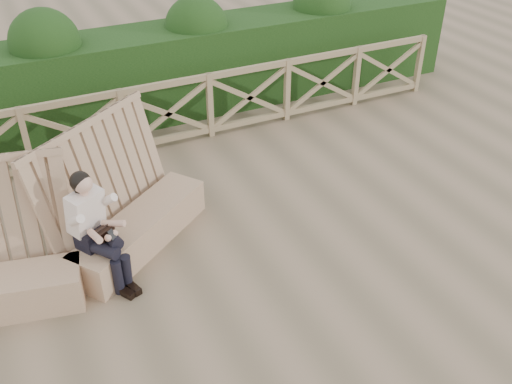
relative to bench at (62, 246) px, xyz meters
name	(u,v)px	position (x,y,z in m)	size (l,w,h in m)	color
ground	(267,274)	(2.10, -1.06, -0.39)	(60.00, 60.00, 0.00)	brown
bench	(62,246)	(0.00, 0.00, 0.00)	(3.88, 1.86, 1.58)	#997657
woman	(95,225)	(0.37, -0.26, 0.35)	(0.63, 0.87, 1.39)	black
guardrail	(168,114)	(2.10, 2.44, 0.16)	(10.10, 0.09, 1.10)	#7C6348
hedge	(145,76)	(2.10, 3.64, 0.36)	(12.00, 1.20, 1.50)	black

